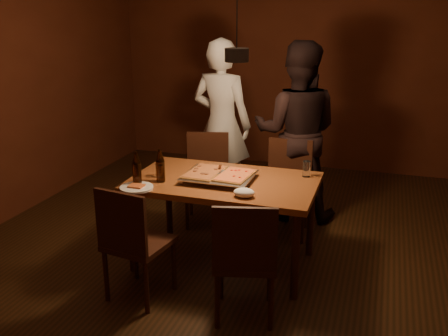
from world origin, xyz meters
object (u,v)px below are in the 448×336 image
(beer_bottle_b, at_px, (160,166))
(diner_white, at_px, (222,125))
(pendant_lamp, at_px, (237,54))
(chair_near_right, at_px, (245,251))
(beer_bottle_a, at_px, (137,168))
(chair_far_left, at_px, (207,169))
(plate_slice, at_px, (137,187))
(chair_far_right, at_px, (288,178))
(pizza_tray, at_px, (219,177))
(diner_dark, at_px, (296,132))
(dining_table, at_px, (224,188))
(chair_near_left, at_px, (131,235))

(beer_bottle_b, distance_m, diner_white, 1.48)
(pendant_lamp, bearing_deg, diner_white, 112.90)
(chair_near_right, xyz_separation_m, beer_bottle_a, (-1.01, 0.43, 0.35))
(chair_far_left, bearing_deg, beer_bottle_a, 66.18)
(chair_near_right, relative_size, plate_slice, 1.97)
(chair_far_right, distance_m, diner_white, 1.01)
(chair_far_right, xyz_separation_m, beer_bottle_b, (-0.84, -1.02, 0.35))
(beer_bottle_b, bearing_deg, pendant_lamp, 17.41)
(pizza_tray, xyz_separation_m, diner_dark, (0.40, 1.23, 0.12))
(chair_far_left, height_order, diner_white, diner_white)
(beer_bottle_b, bearing_deg, dining_table, 23.31)
(chair_near_left, height_order, pizza_tray, chair_near_left)
(chair_near_right, distance_m, diner_dark, 1.99)
(diner_white, distance_m, diner_dark, 0.82)
(chair_near_left, relative_size, pendant_lamp, 0.44)
(diner_dark, bearing_deg, chair_near_left, 62.30)
(chair_far_right, relative_size, pendant_lamp, 0.44)
(chair_near_left, bearing_deg, dining_table, 68.28)
(pizza_tray, height_order, diner_dark, diner_dark)
(chair_near_right, distance_m, diner_white, 2.23)
(chair_near_right, bearing_deg, beer_bottle_b, 132.97)
(chair_far_right, bearing_deg, dining_table, 62.00)
(beer_bottle_a, distance_m, beer_bottle_b, 0.19)
(beer_bottle_a, bearing_deg, plate_slice, -67.44)
(pizza_tray, relative_size, pendant_lamp, 0.50)
(chair_far_left, xyz_separation_m, chair_near_right, (0.84, -1.59, 0.00))
(chair_near_right, height_order, plate_slice, chair_near_right)
(dining_table, bearing_deg, beer_bottle_a, -152.08)
(dining_table, xyz_separation_m, plate_slice, (-0.58, -0.41, 0.08))
(dining_table, xyz_separation_m, pendant_lamp, (0.11, -0.02, 1.08))
(beer_bottle_b, bearing_deg, chair_near_right, -32.75)
(beer_bottle_b, relative_size, diner_white, 0.15)
(pizza_tray, bearing_deg, chair_near_left, -125.04)
(plate_slice, xyz_separation_m, pendant_lamp, (0.69, 0.39, 1.00))
(dining_table, xyz_separation_m, pizza_tray, (-0.03, -0.03, 0.10))
(chair_near_left, bearing_deg, beer_bottle_a, 119.42)
(chair_far_left, height_order, beer_bottle_b, beer_bottle_b)
(chair_far_right, height_order, beer_bottle_b, beer_bottle_b)
(diner_white, bearing_deg, chair_near_right, 120.02)
(chair_near_left, distance_m, beer_bottle_b, 0.66)
(pizza_tray, xyz_separation_m, pendant_lamp, (0.14, 0.00, 0.99))
(chair_far_left, relative_size, plate_slice, 1.99)
(chair_far_right, relative_size, pizza_tray, 0.88)
(beer_bottle_a, distance_m, pendant_lamp, 1.17)
(beer_bottle_b, distance_m, pendant_lamp, 1.06)
(pizza_tray, bearing_deg, chair_far_left, 110.36)
(dining_table, bearing_deg, beer_bottle_b, -156.69)
(dining_table, relative_size, chair_far_right, 3.09)
(chair_far_left, xyz_separation_m, diner_white, (0.01, 0.45, 0.36))
(chair_far_left, xyz_separation_m, chair_far_right, (0.82, -0.01, 0.00))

